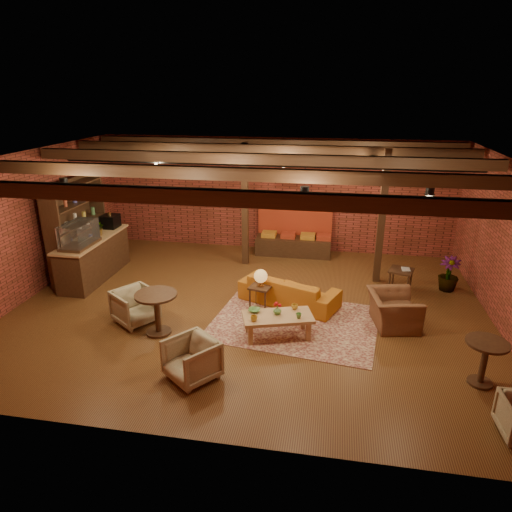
% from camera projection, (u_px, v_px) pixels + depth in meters
% --- Properties ---
extents(floor, '(10.00, 10.00, 0.00)m').
position_uv_depth(floor, '(249.00, 308.00, 9.87)').
color(floor, '#422110').
rests_on(floor, ground).
extents(ceiling, '(10.00, 8.00, 0.02)m').
position_uv_depth(ceiling, '(249.00, 159.00, 8.76)').
color(ceiling, black).
rests_on(ceiling, wall_back).
extents(wall_back, '(10.00, 0.02, 3.20)m').
position_uv_depth(wall_back, '(275.00, 195.00, 13.01)').
color(wall_back, maroon).
rests_on(wall_back, ground).
extents(wall_front, '(10.00, 0.02, 3.20)m').
position_uv_depth(wall_front, '(188.00, 337.00, 5.62)').
color(wall_front, maroon).
rests_on(wall_front, ground).
extents(wall_left, '(0.02, 8.00, 3.20)m').
position_uv_depth(wall_left, '(28.00, 226.00, 10.13)').
color(wall_left, maroon).
rests_on(wall_left, ground).
extents(wall_right, '(0.02, 8.00, 3.20)m').
position_uv_depth(wall_right, '(512.00, 252.00, 8.50)').
color(wall_right, maroon).
rests_on(wall_right, ground).
extents(ceiling_beams, '(9.80, 6.40, 0.22)m').
position_uv_depth(ceiling_beams, '(249.00, 165.00, 8.80)').
color(ceiling_beams, black).
rests_on(ceiling_beams, ceiling).
extents(ceiling_pipe, '(9.60, 0.12, 0.12)m').
position_uv_depth(ceiling_pipe, '(262.00, 164.00, 10.36)').
color(ceiling_pipe, black).
rests_on(ceiling_pipe, ceiling).
extents(post_left, '(0.16, 0.16, 3.20)m').
position_uv_depth(post_left, '(245.00, 206.00, 11.81)').
color(post_left, black).
rests_on(post_left, ground).
extents(post_right, '(0.16, 0.16, 3.20)m').
position_uv_depth(post_right, '(382.00, 218.00, 10.71)').
color(post_right, black).
rests_on(post_right, ground).
extents(service_counter, '(0.80, 2.50, 1.60)m').
position_uv_depth(service_counter, '(93.00, 247.00, 11.18)').
color(service_counter, black).
rests_on(service_counter, ground).
extents(plant_counter, '(0.35, 0.39, 0.30)m').
position_uv_depth(plant_counter, '(99.00, 229.00, 11.20)').
color(plant_counter, '#337F33').
rests_on(plant_counter, service_counter).
extents(shelving_hutch, '(0.52, 2.00, 2.40)m').
position_uv_depth(shelving_hutch, '(78.00, 230.00, 11.20)').
color(shelving_hutch, black).
rests_on(shelving_hutch, ground).
extents(banquette, '(2.10, 0.70, 1.00)m').
position_uv_depth(banquette, '(294.00, 237.00, 12.88)').
color(banquette, '#A3311B').
rests_on(banquette, ground).
extents(service_sign, '(0.86, 0.06, 0.30)m').
position_uv_depth(service_sign, '(294.00, 175.00, 11.82)').
color(service_sign, orange).
rests_on(service_sign, ceiling).
extents(ceiling_spotlights, '(6.40, 4.40, 0.28)m').
position_uv_depth(ceiling_spotlights, '(249.00, 176.00, 8.88)').
color(ceiling_spotlights, black).
rests_on(ceiling_spotlights, ceiling).
extents(rug, '(3.54, 2.89, 0.01)m').
position_uv_depth(rug, '(295.00, 322.00, 9.25)').
color(rug, maroon).
rests_on(rug, floor).
extents(sofa, '(2.32, 1.59, 0.63)m').
position_uv_depth(sofa, '(289.00, 290.00, 9.97)').
color(sofa, '#A65B17').
rests_on(sofa, floor).
extents(coffee_table, '(1.45, 1.01, 0.70)m').
position_uv_depth(coffee_table, '(277.00, 318.00, 8.62)').
color(coffee_table, '#A27A4B').
rests_on(coffee_table, floor).
extents(side_table_lamp, '(0.52, 0.52, 0.91)m').
position_uv_depth(side_table_lamp, '(261.00, 279.00, 9.60)').
color(side_table_lamp, black).
rests_on(side_table_lamp, floor).
extents(round_table_left, '(0.80, 0.80, 0.83)m').
position_uv_depth(round_table_left, '(157.00, 307.00, 8.68)').
color(round_table_left, black).
rests_on(round_table_left, floor).
extents(armchair_a, '(1.01, 1.02, 0.78)m').
position_uv_depth(armchair_a, '(135.00, 305.00, 9.15)').
color(armchair_a, beige).
rests_on(armchair_a, floor).
extents(armchair_b, '(1.01, 1.01, 0.76)m').
position_uv_depth(armchair_b, '(192.00, 358.00, 7.37)').
color(armchair_b, beige).
rests_on(armchair_b, floor).
extents(armchair_right, '(0.85, 1.14, 0.90)m').
position_uv_depth(armchair_right, '(394.00, 305.00, 9.01)').
color(armchair_right, brown).
rests_on(armchair_right, floor).
extents(side_table_book, '(0.64, 0.64, 0.59)m').
position_uv_depth(side_table_book, '(401.00, 271.00, 10.46)').
color(side_table_book, black).
rests_on(side_table_book, floor).
extents(round_table_right, '(0.65, 0.65, 0.77)m').
position_uv_depth(round_table_right, '(485.00, 356.00, 7.18)').
color(round_table_right, black).
rests_on(round_table_right, floor).
extents(plant_tall, '(1.74, 1.74, 2.46)m').
position_uv_depth(plant_tall, '(454.00, 241.00, 10.31)').
color(plant_tall, '#4C7F4C').
rests_on(plant_tall, floor).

